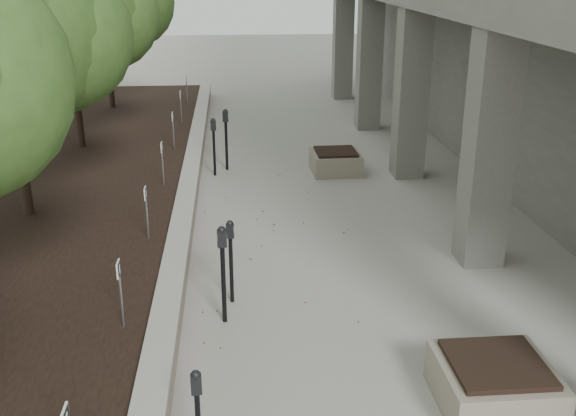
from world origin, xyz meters
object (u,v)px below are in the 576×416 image
parking_meter_2 (231,262)px  planter_back (336,161)px  parking_meter_3 (223,275)px  crabapple_tree_4 (70,40)px  planter_front (494,383)px  parking_meter_5 (214,147)px  parking_meter_4 (226,140)px  crabapple_tree_5 (105,23)px  crabapple_tree_3 (8,71)px

parking_meter_2 → planter_back: parking_meter_2 is taller
parking_meter_3 → crabapple_tree_4: bearing=104.4°
planter_front → planter_back: bearing=92.7°
parking_meter_5 → planter_front: (3.44, -9.42, -0.42)m
crabapple_tree_4 → parking_meter_4: size_ratio=3.49×
parking_meter_5 → parking_meter_3: bearing=-100.4°
parking_meter_3 → parking_meter_5: parking_meter_3 is taller
crabapple_tree_4 → planter_back: size_ratio=4.59×
crabapple_tree_5 → planter_back: 9.67m
crabapple_tree_5 → parking_meter_2: crabapple_tree_5 is taller
parking_meter_3 → planter_front: bearing=-44.2°
crabapple_tree_4 → parking_meter_2: crabapple_tree_4 is taller
crabapple_tree_4 → parking_meter_4: 4.61m
parking_meter_2 → crabapple_tree_3: bearing=148.4°
crabapple_tree_4 → crabapple_tree_5: size_ratio=1.00×
crabapple_tree_3 → parking_meter_5: bearing=44.2°
crabapple_tree_5 → planter_front: crabapple_tree_5 is taller
parking_meter_3 → planter_front: parking_meter_3 is taller
crabapple_tree_4 → planter_front: 13.32m
planter_back → crabapple_tree_3: bearing=-152.1°
crabapple_tree_5 → crabapple_tree_4: bearing=-90.0°
crabapple_tree_3 → parking_meter_5: 5.44m
parking_meter_3 → planter_back: (2.73, 7.20, -0.48)m
crabapple_tree_4 → parking_meter_4: (3.80, -1.14, -2.34)m
planter_front → parking_meter_2: bearing=137.1°
planter_front → planter_back: (-0.44, 9.45, -0.03)m
crabapple_tree_4 → parking_meter_3: bearing=-66.7°
parking_meter_5 → planter_back: size_ratio=1.21×
crabapple_tree_4 → parking_meter_5: 4.54m
parking_meter_3 → planter_front: size_ratio=1.16×
parking_meter_4 → planter_back: parking_meter_4 is taller
crabapple_tree_3 → planter_front: 9.61m
parking_meter_5 → planter_front: parking_meter_5 is taller
crabapple_tree_4 → parking_meter_5: (3.50, -1.60, -2.40)m
parking_meter_4 → planter_front: 10.37m
parking_meter_2 → planter_front: 4.20m
crabapple_tree_3 → crabapple_tree_4: 5.00m
parking_meter_4 → planter_front: size_ratio=1.20×
crabapple_tree_3 → parking_meter_2: crabapple_tree_3 is taller
parking_meter_4 → crabapple_tree_3: bearing=-125.8°
crabapple_tree_3 → parking_meter_3: size_ratio=3.62×
parking_meter_5 → crabapple_tree_4: bearing=143.0°
crabapple_tree_3 → planter_back: crabapple_tree_3 is taller
parking_meter_4 → planter_front: (3.15, -9.87, -0.48)m
crabapple_tree_3 → parking_meter_2: (3.88, -3.16, -2.44)m
crabapple_tree_4 → crabapple_tree_3: bearing=-90.0°
crabapple_tree_3 → parking_meter_5: crabapple_tree_3 is taller
crabapple_tree_4 → parking_meter_2: (3.88, -8.16, -2.44)m
crabapple_tree_4 → parking_meter_3: (3.77, -8.77, -2.37)m
parking_meter_2 → planter_front: parking_meter_2 is taller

